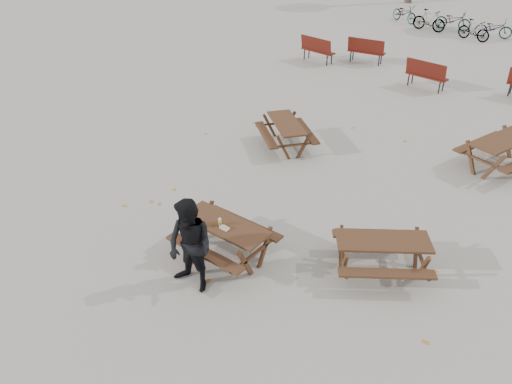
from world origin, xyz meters
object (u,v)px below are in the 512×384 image
Objects in this scene: picnic_table_north at (286,135)px; main_picnic_table at (225,232)px; soda_bottle at (220,222)px; food_tray at (225,228)px; picnic_table_far at (501,154)px; picnic_table_east at (381,256)px; child at (188,239)px; adult at (190,246)px.

main_picnic_table is at bearing -30.08° from picnic_table_north.
picnic_table_north is (-1.75, 4.79, -0.47)m from soda_bottle.
main_picnic_table is 10.59× the size of soda_bottle.
picnic_table_far reaches higher than food_tray.
food_tray is 0.10× the size of picnic_table_east.
main_picnic_table is 1.67× the size of child.
child is at bearing 177.89° from picnic_table_east.
child is 0.56× the size of picnic_table_far.
food_tray is 0.17× the size of child.
picnic_table_east is at bearing 2.74° from picnic_table_north.
soda_bottle is at bearing 97.81° from adult.
food_tray is at bearing 176.66° from picnic_table_east.
soda_bottle is at bearing 66.06° from child.
child reaches higher than main_picnic_table.
adult is 1.07× the size of picnic_table_north.
food_tray is 0.92m from adult.
main_picnic_table is 7.80m from picnic_table_far.
picnic_table_far is (3.17, 7.19, -0.38)m from food_tray.
adult reaches higher than picnic_table_north.
picnic_table_far is (0.65, 5.63, 0.04)m from picnic_table_east.
picnic_table_north is 5.60m from picnic_table_far.
soda_bottle reaches higher than picnic_table_north.
child reaches higher than soda_bottle.
child reaches higher than food_tray.
soda_bottle reaches higher than picnic_table_east.
soda_bottle is 5.12m from picnic_table_north.
picnic_table_far reaches higher than picnic_table_east.
adult is at bearing -90.15° from food_tray.
picnic_table_east is at bearing 28.57° from main_picnic_table.
adult is (0.11, -1.04, 0.34)m from main_picnic_table.
main_picnic_table is 0.97× the size of adult.
adult is 1.07× the size of picnic_table_east.
adult reaches higher than picnic_table_east.
soda_bottle is 0.10× the size of picnic_table_north.
main_picnic_table reaches higher than picnic_table_north.
child is (-0.42, -0.48, -0.31)m from soda_bottle.
picnic_table_far is at bearing 64.22° from picnic_table_north.
picnic_table_east is 0.90× the size of picnic_table_far.
soda_bottle is 0.09× the size of adult.
picnic_table_north is (-1.33, 5.27, -0.17)m from child.
food_tray is 7.87m from picnic_table_far.
adult is 3.58m from picnic_table_east.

